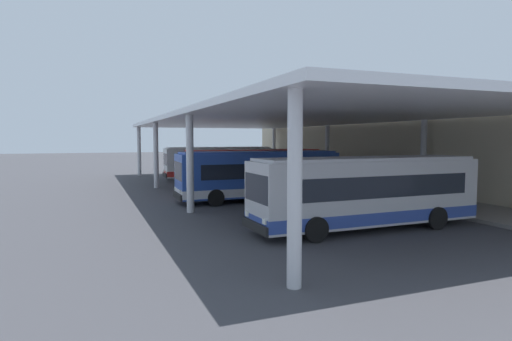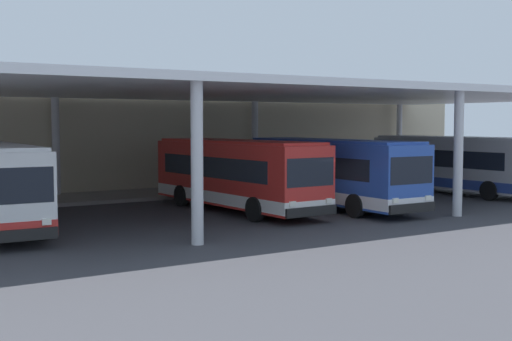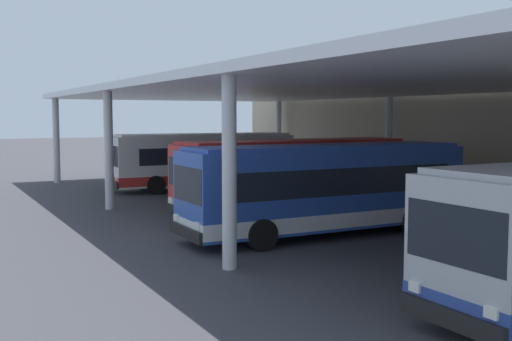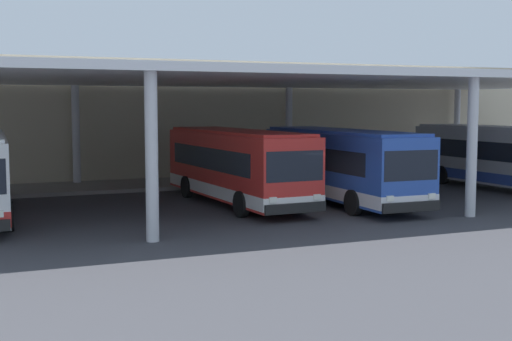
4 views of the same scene
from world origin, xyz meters
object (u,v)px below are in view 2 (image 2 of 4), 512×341
(bench_waiting, at_px, (238,179))
(bus_second_bay, at_px, (236,174))
(bus_middle_bay, at_px, (330,172))
(bus_far_bay, at_px, (455,164))
(trash_bin, at_px, (205,180))

(bench_waiting, bearing_deg, bus_second_bay, -121.51)
(bus_middle_bay, distance_m, bus_far_bay, 9.82)
(bus_middle_bay, relative_size, trash_bin, 10.77)
(bus_middle_bay, height_order, trash_bin, bus_middle_bay)
(bench_waiting, height_order, trash_bin, trash_bin)
(bus_far_bay, bearing_deg, bus_second_bay, 178.98)
(bus_second_bay, height_order, bus_middle_bay, same)
(bus_middle_bay, bearing_deg, bus_second_bay, 162.54)
(bus_second_bay, distance_m, bench_waiting, 9.28)
(trash_bin, bearing_deg, bus_far_bay, -35.56)
(bench_waiting, bearing_deg, bus_middle_bay, -93.34)
(bus_far_bay, height_order, trash_bin, bus_far_bay)
(bench_waiting, relative_size, trash_bin, 1.84)
(bus_second_bay, height_order, bench_waiting, bus_second_bay)
(bus_far_bay, bearing_deg, trash_bin, 144.44)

